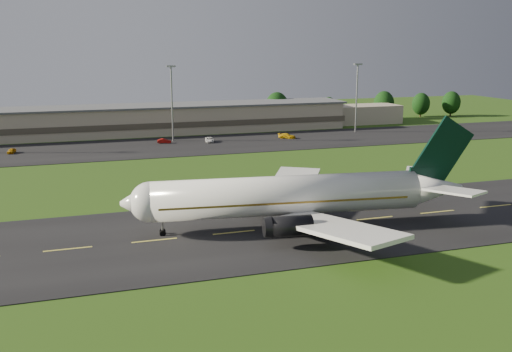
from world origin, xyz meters
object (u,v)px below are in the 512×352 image
object	(u,v)px
light_mast_centre	(172,94)
light_mast_east	(357,90)
service_vehicle_d	(287,136)
service_vehicle_c	(210,140)
airliner	(293,196)
terminal	(168,119)
service_vehicle_a	(12,151)
service_vehicle_b	(164,141)

from	to	relation	value
light_mast_centre	light_mast_east	size ratio (longest dim) A/B	1.00
light_mast_east	service_vehicle_d	size ratio (longest dim) A/B	4.18
light_mast_east	service_vehicle_c	bearing A→B (deg)	-174.06
airliner	light_mast_east	xyz separation A→B (m)	(51.35, 80.10, 8.08)
light_mast_centre	service_vehicle_c	xyz separation A→B (m)	(9.02, -4.79, -11.99)
terminal	airliner	bearing A→B (deg)	-88.67
service_vehicle_a	terminal	bearing A→B (deg)	40.61
service_vehicle_a	service_vehicle_c	xyz separation A→B (m)	(49.20, 1.47, 0.06)
terminal	service_vehicle_c	xyz separation A→B (m)	(7.61, -20.97, -3.24)
light_mast_east	service_vehicle_b	size ratio (longest dim) A/B	5.55
terminal	service_vehicle_a	xyz separation A→B (m)	(-41.58, -22.44, -3.30)
light_mast_east	service_vehicle_c	distance (m)	47.76
light_mast_east	service_vehicle_b	bearing A→B (deg)	-177.03
terminal	service_vehicle_c	world-z (taller)	terminal
terminal	light_mast_east	world-z (taller)	light_mast_east
service_vehicle_a	service_vehicle_d	bearing A→B (deg)	13.08
airliner	light_mast_east	bearing A→B (deg)	64.13
service_vehicle_c	service_vehicle_d	distance (m)	22.07
light_mast_east	service_vehicle_d	world-z (taller)	light_mast_east
service_vehicle_a	service_vehicle_c	size ratio (longest dim) A/B	0.74
airliner	light_mast_east	size ratio (longest dim) A/B	2.52
service_vehicle_b	service_vehicle_a	bearing A→B (deg)	108.80
service_vehicle_a	service_vehicle_d	xyz separation A→B (m)	(71.27, 1.01, 0.12)
airliner	service_vehicle_c	world-z (taller)	airliner
service_vehicle_a	service_vehicle_b	size ratio (longest dim) A/B	0.94
light_mast_centre	service_vehicle_b	bearing A→B (deg)	-133.78
light_mast_centre	service_vehicle_b	size ratio (longest dim) A/B	5.55
service_vehicle_b	terminal	bearing A→B (deg)	1.24
service_vehicle_a	service_vehicle_d	world-z (taller)	service_vehicle_d
light_mast_centre	service_vehicle_d	bearing A→B (deg)	-9.57
light_mast_centre	terminal	bearing A→B (deg)	85.05
service_vehicle_a	light_mast_centre	bearing A→B (deg)	21.11
light_mast_centre	service_vehicle_a	bearing A→B (deg)	-171.15
airliner	terminal	bearing A→B (deg)	98.13
service_vehicle_d	terminal	bearing A→B (deg)	87.11
service_vehicle_d	service_vehicle_c	bearing A→B (deg)	121.75
terminal	service_vehicle_d	size ratio (longest dim) A/B	29.79
light_mast_centre	service_vehicle_c	size ratio (longest dim) A/B	4.34
airliner	light_mast_centre	distance (m)	80.59
airliner	terminal	xyz separation A→B (m)	(-2.24, 96.28, -0.67)
light_mast_centre	service_vehicle_c	bearing A→B (deg)	-27.96
light_mast_centre	service_vehicle_b	distance (m)	12.73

